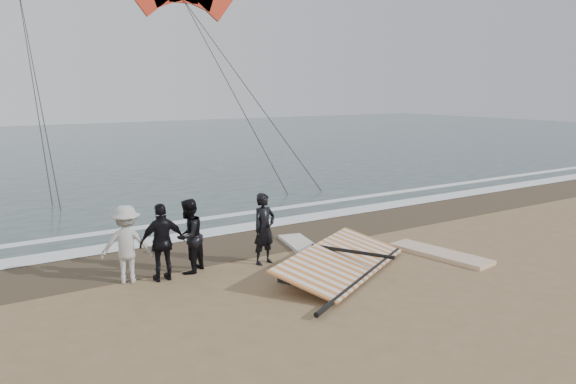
# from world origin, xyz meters

# --- Properties ---
(ground) EXTENTS (120.00, 120.00, 0.00)m
(ground) POSITION_xyz_m (0.00, 0.00, 0.00)
(ground) COLOR #8C704C
(ground) RESTS_ON ground
(sea) EXTENTS (120.00, 54.00, 0.02)m
(sea) POSITION_xyz_m (0.00, 33.00, 0.01)
(sea) COLOR #233838
(sea) RESTS_ON ground
(wet_sand) EXTENTS (120.00, 2.80, 0.01)m
(wet_sand) POSITION_xyz_m (0.00, 4.50, 0.01)
(wet_sand) COLOR #4C3D2B
(wet_sand) RESTS_ON ground
(foam_near) EXTENTS (120.00, 0.90, 0.01)m
(foam_near) POSITION_xyz_m (0.00, 5.90, 0.03)
(foam_near) COLOR white
(foam_near) RESTS_ON sea
(foam_far) EXTENTS (120.00, 0.45, 0.01)m
(foam_far) POSITION_xyz_m (0.00, 7.60, 0.03)
(foam_far) COLOR white
(foam_far) RESTS_ON sea
(man_main) EXTENTS (0.70, 0.52, 1.73)m
(man_main) POSITION_xyz_m (-1.17, 2.58, 0.87)
(man_main) COLOR black
(man_main) RESTS_ON ground
(board_white) EXTENTS (1.12, 2.75, 0.11)m
(board_white) POSITION_xyz_m (2.88, 0.67, 0.05)
(board_white) COLOR white
(board_white) RESTS_ON ground
(board_cream) EXTENTS (1.26, 2.58, 0.10)m
(board_cream) POSITION_xyz_m (0.33, 3.03, 0.05)
(board_cream) COLOR silver
(board_cream) RESTS_ON ground
(trio_cluster) EXTENTS (2.57, 1.12, 1.74)m
(trio_cluster) POSITION_xyz_m (-3.72, 2.95, 0.86)
(trio_cluster) COLOR black
(trio_cluster) RESTS_ON ground
(sail_rig) EXTENTS (4.39, 3.62, 0.52)m
(sail_rig) POSITION_xyz_m (-0.09, 1.16, 0.20)
(sail_rig) COLOR black
(sail_rig) RESTS_ON ground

